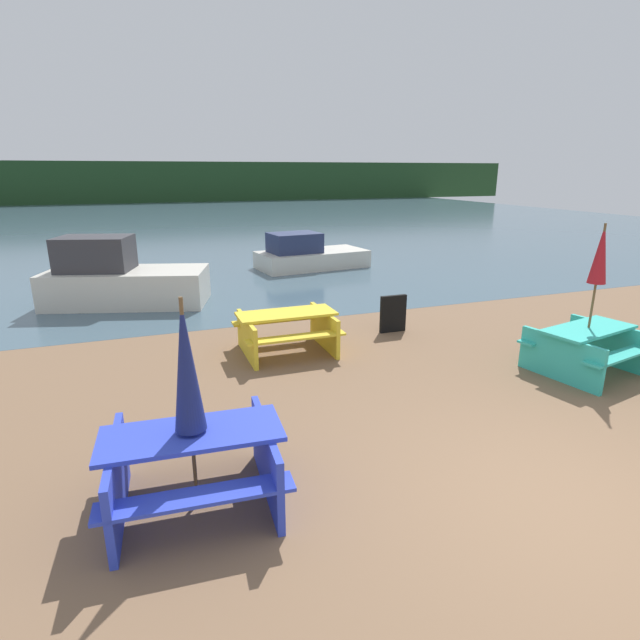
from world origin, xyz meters
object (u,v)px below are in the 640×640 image
object	(u,v)px
picnic_table_teal	(586,345)
boat_second	(308,255)
boat	(120,280)
picnic_table_blue	(194,461)
picnic_table_yellow	(287,328)
umbrella_crimson	(600,256)
signboard	(393,314)
umbrella_navy	(186,366)

from	to	relation	value
picnic_table_teal	boat_second	distance (m)	10.09
boat	boat_second	size ratio (longest dim) A/B	1.06
picnic_table_blue	boat_second	bearing A→B (deg)	66.37
boat	boat_second	xyz separation A→B (m)	(5.73, 2.93, -0.18)
picnic_table_teal	picnic_table_yellow	distance (m)	4.92
umbrella_crimson	signboard	size ratio (longest dim) A/B	3.16
picnic_table_blue	picnic_table_yellow	world-z (taller)	picnic_table_blue
picnic_table_blue	umbrella_navy	size ratio (longest dim) A/B	0.85
picnic_table_teal	boat_second	bearing A→B (deg)	97.49
picnic_table_blue	picnic_table_teal	xyz separation A→B (m)	(6.25, 1.29, -0.02)
signboard	picnic_table_teal	bearing A→B (deg)	-56.77
signboard	boat	bearing A→B (deg)	140.97
picnic_table_blue	signboard	distance (m)	6.04
picnic_table_blue	boat	xyz separation A→B (m)	(-0.79, 8.36, 0.14)
umbrella_navy	boat_second	distance (m)	12.36
umbrella_navy	boat	distance (m)	8.44
boat_second	umbrella_navy	bearing A→B (deg)	-121.10
boat_second	signboard	bearing A→B (deg)	-102.21
picnic_table_teal	picnic_table_blue	bearing A→B (deg)	-168.39
picnic_table_teal	umbrella_navy	size ratio (longest dim) A/B	0.88
picnic_table_blue	boat	world-z (taller)	boat
umbrella_crimson	boat_second	bearing A→B (deg)	97.49
picnic_table_teal	boat_second	world-z (taller)	boat_second
umbrella_navy	umbrella_crimson	xyz separation A→B (m)	(6.25, 1.29, 0.44)
picnic_table_yellow	boat	size ratio (longest dim) A/B	0.43
umbrella_navy	boat_second	xyz separation A→B (m)	(4.94, 11.29, -1.01)
boat	picnic_table_blue	bearing A→B (deg)	-68.33
picnic_table_teal	picnic_table_yellow	xyz separation A→B (m)	(-4.23, 2.50, -0.00)
boat_second	umbrella_crimson	bearing A→B (deg)	-89.98
picnic_table_blue	signboard	xyz separation A→B (m)	(4.35, 4.19, -0.10)
picnic_table_yellow	umbrella_navy	size ratio (longest dim) A/B	0.82
umbrella_navy	boat_second	size ratio (longest dim) A/B	0.55
signboard	boat_second	bearing A→B (deg)	85.27
boat	signboard	xyz separation A→B (m)	(5.14, -4.17, -0.23)
picnic_table_blue	umbrella_navy	distance (m)	0.97
picnic_table_teal	signboard	size ratio (longest dim) A/B	2.45
picnic_table_yellow	boat_second	bearing A→B (deg)	68.75
umbrella_navy	umbrella_crimson	size ratio (longest dim) A/B	0.88
boat	picnic_table_teal	bearing A→B (deg)	-28.87
picnic_table_blue	boat	size ratio (longest dim) A/B	0.44
picnic_table_yellow	signboard	world-z (taller)	signboard
picnic_table_blue	picnic_table_teal	world-z (taller)	picnic_table_blue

